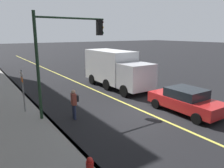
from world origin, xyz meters
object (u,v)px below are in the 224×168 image
object	(u,v)px
car_red	(186,100)
pedestrian_with_backpack	(74,102)
traffic_light_mast	(65,47)
street_sign_post	(23,88)
truck_white	(115,68)

from	to	relation	value
car_red	pedestrian_with_backpack	bearing A→B (deg)	65.17
pedestrian_with_backpack	traffic_light_mast	size ratio (longest dim) A/B	0.29
car_red	street_sign_post	xyz separation A→B (m)	(4.98, 7.96, 0.79)
traffic_light_mast	street_sign_post	xyz separation A→B (m)	(1.58, 2.02, -2.35)
car_red	traffic_light_mast	world-z (taller)	traffic_light_mast
car_red	street_sign_post	world-z (taller)	street_sign_post
truck_white	car_red	bearing A→B (deg)	179.62
street_sign_post	car_red	bearing A→B (deg)	-122.02
truck_white	street_sign_post	world-z (taller)	truck_white
car_red	traffic_light_mast	bearing A→B (deg)	60.26
pedestrian_with_backpack	street_sign_post	bearing A→B (deg)	42.87
pedestrian_with_backpack	traffic_light_mast	world-z (taller)	traffic_light_mast
truck_white	pedestrian_with_backpack	bearing A→B (deg)	128.26
truck_white	street_sign_post	bearing A→B (deg)	106.59
pedestrian_with_backpack	truck_white	bearing A→B (deg)	-51.74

